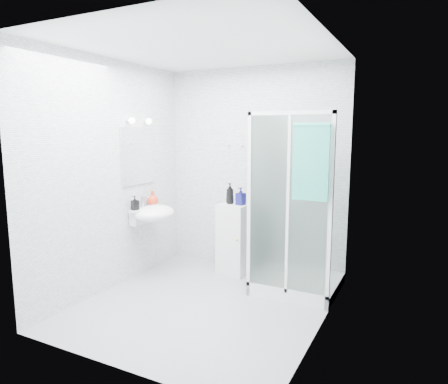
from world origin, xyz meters
The scene contains 12 objects.
room centered at (0.00, 0.00, 1.30)m, with size 2.40×2.60×2.60m.
shower_enclosure centered at (0.67, 0.77, 0.45)m, with size 0.90×0.95×2.00m.
wall_basin centered at (-0.99, 0.45, 0.80)m, with size 0.46×0.56×0.35m.
mirror centered at (-1.19, 0.45, 1.50)m, with size 0.02×0.60×0.70m, color white.
vanity_lights centered at (-1.14, 0.45, 1.92)m, with size 0.10×0.40×0.08m.
wall_hooks centered at (-0.25, 1.26, 1.62)m, with size 0.23×0.06×0.03m.
storage_cabinet centered at (-0.13, 1.02, 0.45)m, with size 0.40×0.41×0.89m.
hand_towel centered at (0.98, 0.36, 1.52)m, with size 0.35×0.05×0.75m.
shampoo_bottle_a centered at (-0.19, 1.00, 1.03)m, with size 0.10×0.10×0.26m, color black.
shampoo_bottle_b centered at (-0.04, 0.99, 1.00)m, with size 0.10×0.10×0.22m, color #0E0D53.
soap_dispenser_orange centered at (-1.11, 0.62, 0.95)m, with size 0.14×0.14×0.18m, color red.
soap_dispenser_black centered at (-1.11, 0.27, 0.95)m, with size 0.08×0.08×0.17m, color black.
Camera 1 is at (1.98, -3.45, 1.80)m, focal length 32.00 mm.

